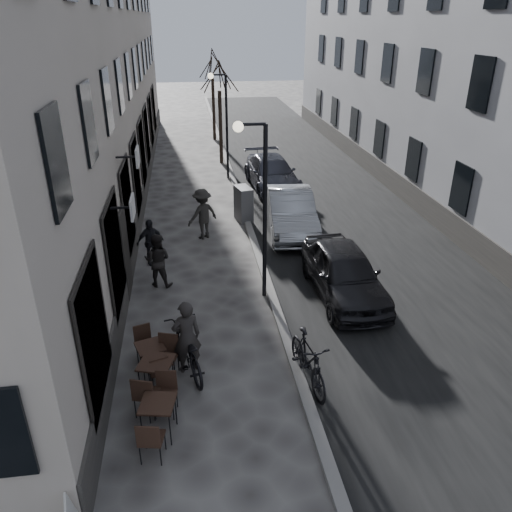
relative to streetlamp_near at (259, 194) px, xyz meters
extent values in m
plane|color=#3C3836|center=(0.17, -6.00, -3.16)|extent=(120.00, 120.00, 0.00)
cube|color=black|center=(4.02, 10.00, -3.16)|extent=(7.30, 60.00, 0.00)
cube|color=slate|center=(0.37, 10.00, -3.10)|extent=(0.25, 60.00, 0.12)
cube|color=#A99F8D|center=(-5.83, 10.50, 4.84)|extent=(4.00, 35.00, 16.00)
cube|color=gray|center=(9.67, 10.50, 4.84)|extent=(4.00, 35.00, 16.00)
cylinder|color=black|center=(0.17, 0.00, -0.66)|extent=(0.12, 0.12, 5.00)
cylinder|color=black|center=(-0.18, 0.00, 1.84)|extent=(0.70, 0.08, 0.08)
sphere|color=#FFF2CC|center=(-0.53, 0.00, 1.79)|extent=(0.28, 0.28, 0.28)
cylinder|color=black|center=(0.17, 12.00, -0.66)|extent=(0.12, 0.12, 5.00)
cylinder|color=black|center=(-0.18, 12.00, 1.84)|extent=(0.70, 0.08, 0.08)
sphere|color=#FFF2CC|center=(-0.53, 12.00, 1.79)|extent=(0.28, 0.28, 0.28)
cylinder|color=black|center=(0.07, 15.00, -1.21)|extent=(0.20, 0.20, 3.90)
cylinder|color=black|center=(0.07, 21.00, -1.21)|extent=(0.20, 0.20, 3.90)
cube|color=black|center=(-2.70, -5.10, -2.39)|extent=(0.76, 0.76, 0.04)
cylinder|color=black|center=(-3.01, -5.32, -2.78)|extent=(0.03, 0.03, 0.75)
cylinder|color=black|center=(-2.48, -5.42, -2.78)|extent=(0.03, 0.03, 0.75)
cylinder|color=black|center=(-2.91, -4.78, -2.78)|extent=(0.03, 0.03, 0.75)
cylinder|color=black|center=(-2.38, -4.88, -2.78)|extent=(0.03, 0.03, 0.75)
cube|color=black|center=(-2.77, -3.88, -2.34)|extent=(0.86, 0.86, 0.04)
cylinder|color=black|center=(-3.13, -4.07, -2.76)|extent=(0.03, 0.03, 0.80)
cylinder|color=black|center=(-2.58, -4.24, -2.76)|extent=(0.03, 0.03, 0.80)
cylinder|color=black|center=(-2.96, -3.52, -2.76)|extent=(0.03, 0.03, 0.80)
cylinder|color=black|center=(-2.41, -3.69, -2.76)|extent=(0.03, 0.03, 0.80)
cube|color=black|center=(-2.94, -3.15, -2.44)|extent=(0.76, 0.76, 0.04)
cylinder|color=black|center=(-3.10, -3.47, -2.81)|extent=(0.02, 0.02, 0.70)
cylinder|color=black|center=(-2.62, -3.31, -2.81)|extent=(0.02, 0.02, 0.70)
cylinder|color=black|center=(-3.26, -2.99, -2.81)|extent=(0.02, 0.02, 0.70)
cylinder|color=black|center=(-2.78, -2.83, -2.81)|extent=(0.02, 0.02, 0.70)
cube|color=#5A5A5C|center=(0.27, 6.07, -2.46)|extent=(0.72, 1.02, 1.40)
imported|color=black|center=(-2.11, -3.16, -2.60)|extent=(1.26, 2.24, 1.11)
imported|color=#2A2624|center=(-2.11, -3.16, -2.25)|extent=(0.75, 0.59, 1.82)
imported|color=black|center=(-2.92, 1.07, -2.32)|extent=(0.96, 0.83, 1.69)
imported|color=#282623|center=(-1.41, 4.54, -2.22)|extent=(1.40, 1.24, 1.89)
imported|color=black|center=(-3.21, 2.60, -2.37)|extent=(0.99, 0.75, 1.57)
imported|color=black|center=(2.47, -0.29, -2.41)|extent=(1.85, 4.42, 1.49)
imported|color=#9A9DA2|center=(1.92, 4.76, -2.38)|extent=(2.03, 4.85, 1.56)
imported|color=#393A44|center=(2.11, 10.13, -2.43)|extent=(2.36, 5.13, 1.45)
imported|color=black|center=(0.52, -4.00, -2.55)|extent=(0.85, 2.10, 1.22)
camera|label=1|loc=(-1.85, -12.65, 4.29)|focal=35.00mm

